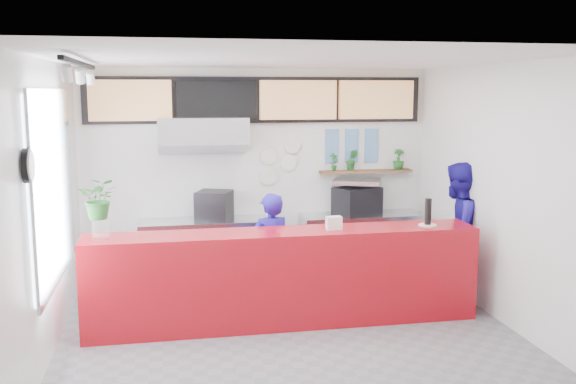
# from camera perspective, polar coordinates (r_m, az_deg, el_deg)

# --- Properties ---
(floor) EXTENTS (5.00, 5.00, 0.00)m
(floor) POSITION_cam_1_polar(r_m,az_deg,el_deg) (7.25, 0.28, -12.67)
(floor) COLOR slate
(floor) RESTS_ON ground
(ceiling) EXTENTS (5.00, 5.00, 0.00)m
(ceiling) POSITION_cam_1_polar(r_m,az_deg,el_deg) (6.75, 0.30, 11.72)
(ceiling) COLOR silver
(wall_back) EXTENTS (5.00, 0.00, 5.00)m
(wall_back) POSITION_cam_1_polar(r_m,az_deg,el_deg) (9.28, -2.71, 1.68)
(wall_back) COLOR white
(wall_back) RESTS_ON ground
(wall_left) EXTENTS (0.00, 5.00, 5.00)m
(wall_left) POSITION_cam_1_polar(r_m,az_deg,el_deg) (6.82, -20.79, -1.54)
(wall_left) COLOR white
(wall_left) RESTS_ON ground
(wall_right) EXTENTS (0.00, 5.00, 5.00)m
(wall_right) POSITION_cam_1_polar(r_m,az_deg,el_deg) (7.72, 18.80, -0.27)
(wall_right) COLOR white
(wall_right) RESTS_ON ground
(service_counter) EXTENTS (4.50, 0.60, 1.10)m
(service_counter) POSITION_cam_1_polar(r_m,az_deg,el_deg) (7.45, -0.32, -7.62)
(service_counter) COLOR #A30B15
(service_counter) RESTS_ON ground
(cream_band) EXTENTS (5.00, 0.02, 0.80)m
(cream_band) POSITION_cam_1_polar(r_m,az_deg,el_deg) (9.20, -2.75, 8.49)
(cream_band) COLOR beige
(cream_band) RESTS_ON wall_back
(prep_bench) EXTENTS (1.80, 0.60, 0.90)m
(prep_bench) POSITION_cam_1_polar(r_m,az_deg,el_deg) (9.11, -7.40, -5.26)
(prep_bench) COLOR #B2B5BA
(prep_bench) RESTS_ON ground
(panini_oven) EXTENTS (0.58, 0.58, 0.40)m
(panini_oven) POSITION_cam_1_polar(r_m,az_deg,el_deg) (8.98, -6.58, -1.19)
(panini_oven) COLOR black
(panini_oven) RESTS_ON prep_bench
(extraction_hood) EXTENTS (1.20, 0.70, 0.35)m
(extraction_hood) POSITION_cam_1_polar(r_m,az_deg,el_deg) (8.80, -7.60, 5.46)
(extraction_hood) COLOR #B2B5BA
(extraction_hood) RESTS_ON ceiling
(hood_lip) EXTENTS (1.20, 0.69, 0.31)m
(hood_lip) POSITION_cam_1_polar(r_m,az_deg,el_deg) (8.81, -7.57, 4.17)
(hood_lip) COLOR #B2B5BA
(hood_lip) RESTS_ON ceiling
(right_bench) EXTENTS (1.80, 0.60, 0.90)m
(right_bench) POSITION_cam_1_polar(r_m,az_deg,el_deg) (9.52, 6.61, -4.62)
(right_bench) COLOR #B2B5BA
(right_bench) RESTS_ON ground
(espresso_machine) EXTENTS (0.74, 0.65, 0.40)m
(espresso_machine) POSITION_cam_1_polar(r_m,az_deg,el_deg) (9.36, 6.15, -0.79)
(espresso_machine) COLOR black
(espresso_machine) RESTS_ON right_bench
(espresso_tray) EXTENTS (0.80, 0.69, 0.06)m
(espresso_tray) POSITION_cam_1_polar(r_m,az_deg,el_deg) (9.32, 6.18, 0.93)
(espresso_tray) COLOR #ACAEB4
(espresso_tray) RESTS_ON espresso_machine
(herb_shelf) EXTENTS (1.40, 0.18, 0.04)m
(herb_shelf) POSITION_cam_1_polar(r_m,az_deg,el_deg) (9.55, 6.93, 1.83)
(herb_shelf) COLOR brown
(herb_shelf) RESTS_ON wall_back
(menu_board_far_left) EXTENTS (1.10, 0.10, 0.55)m
(menu_board_far_left) POSITION_cam_1_polar(r_m,az_deg,el_deg) (9.01, -13.84, 7.91)
(menu_board_far_left) COLOR tan
(menu_board_far_left) RESTS_ON wall_back
(menu_board_mid_left) EXTENTS (1.10, 0.10, 0.55)m
(menu_board_mid_left) POSITION_cam_1_polar(r_m,az_deg,el_deg) (9.02, -6.40, 8.12)
(menu_board_mid_left) COLOR black
(menu_board_mid_left) RESTS_ON wall_back
(menu_board_mid_right) EXTENTS (1.10, 0.10, 0.55)m
(menu_board_mid_right) POSITION_cam_1_polar(r_m,az_deg,el_deg) (9.19, 0.91, 8.18)
(menu_board_mid_right) COLOR tan
(menu_board_mid_right) RESTS_ON wall_back
(menu_board_far_right) EXTENTS (1.10, 0.10, 0.55)m
(menu_board_far_right) POSITION_cam_1_polar(r_m,az_deg,el_deg) (9.50, 7.84, 8.13)
(menu_board_far_right) COLOR tan
(menu_board_far_right) RESTS_ON wall_back
(soffit) EXTENTS (4.80, 0.04, 0.65)m
(soffit) POSITION_cam_1_polar(r_m,az_deg,el_deg) (9.17, -2.72, 8.17)
(soffit) COLOR black
(soffit) RESTS_ON wall_back
(window_pane) EXTENTS (0.04, 2.20, 1.90)m
(window_pane) POSITION_cam_1_polar(r_m,az_deg,el_deg) (7.08, -20.23, 0.49)
(window_pane) COLOR silver
(window_pane) RESTS_ON wall_left
(window_frame) EXTENTS (0.03, 2.30, 2.00)m
(window_frame) POSITION_cam_1_polar(r_m,az_deg,el_deg) (7.08, -20.07, 0.50)
(window_frame) COLOR #B2B5BA
(window_frame) RESTS_ON wall_left
(wall_clock_rim) EXTENTS (0.05, 0.30, 0.30)m
(wall_clock_rim) POSITION_cam_1_polar(r_m,az_deg,el_deg) (5.86, -22.17, 2.18)
(wall_clock_rim) COLOR black
(wall_clock_rim) RESTS_ON wall_left
(wall_clock_face) EXTENTS (0.02, 0.26, 0.26)m
(wall_clock_face) POSITION_cam_1_polar(r_m,az_deg,el_deg) (5.86, -21.89, 2.19)
(wall_clock_face) COLOR white
(wall_clock_face) RESTS_ON wall_left
(track_rail) EXTENTS (0.05, 2.40, 0.04)m
(track_rail) POSITION_cam_1_polar(r_m,az_deg,el_deg) (6.67, -18.04, 10.81)
(track_rail) COLOR black
(track_rail) RESTS_ON ceiling
(dec_plate_a) EXTENTS (0.24, 0.03, 0.24)m
(dec_plate_a) POSITION_cam_1_polar(r_m,az_deg,el_deg) (9.25, -1.77, 3.22)
(dec_plate_a) COLOR silver
(dec_plate_a) RESTS_ON wall_back
(dec_plate_b) EXTENTS (0.24, 0.03, 0.24)m
(dec_plate_b) POSITION_cam_1_polar(r_m,az_deg,el_deg) (9.31, 0.06, 2.64)
(dec_plate_b) COLOR silver
(dec_plate_b) RESTS_ON wall_back
(dec_plate_c) EXTENTS (0.24, 0.03, 0.24)m
(dec_plate_c) POSITION_cam_1_polar(r_m,az_deg,el_deg) (9.28, -1.76, 1.38)
(dec_plate_c) COLOR silver
(dec_plate_c) RESTS_ON wall_back
(dec_plate_d) EXTENTS (0.24, 0.03, 0.24)m
(dec_plate_d) POSITION_cam_1_polar(r_m,az_deg,el_deg) (9.30, 0.36, 4.18)
(dec_plate_d) COLOR silver
(dec_plate_d) RESTS_ON wall_back
(photo_frame_a) EXTENTS (0.20, 0.02, 0.25)m
(photo_frame_a) POSITION_cam_1_polar(r_m,az_deg,el_deg) (9.43, 3.94, 4.84)
(photo_frame_a) COLOR #598CBF
(photo_frame_a) RESTS_ON wall_back
(photo_frame_b) EXTENTS (0.20, 0.02, 0.25)m
(photo_frame_b) POSITION_cam_1_polar(r_m,az_deg,el_deg) (9.51, 5.69, 4.85)
(photo_frame_b) COLOR #598CBF
(photo_frame_b) RESTS_ON wall_back
(photo_frame_c) EXTENTS (0.20, 0.02, 0.25)m
(photo_frame_c) POSITION_cam_1_polar(r_m,az_deg,el_deg) (9.60, 7.41, 4.86)
(photo_frame_c) COLOR #598CBF
(photo_frame_c) RESTS_ON wall_back
(photo_frame_d) EXTENTS (0.20, 0.02, 0.25)m
(photo_frame_d) POSITION_cam_1_polar(r_m,az_deg,el_deg) (9.45, 3.92, 3.33)
(photo_frame_d) COLOR #598CBF
(photo_frame_d) RESTS_ON wall_back
(photo_frame_e) EXTENTS (0.20, 0.02, 0.25)m
(photo_frame_e) POSITION_cam_1_polar(r_m,az_deg,el_deg) (9.53, 5.67, 3.35)
(photo_frame_e) COLOR #598CBF
(photo_frame_e) RESTS_ON wall_back
(photo_frame_f) EXTENTS (0.20, 0.02, 0.25)m
(photo_frame_f) POSITION_cam_1_polar(r_m,az_deg,el_deg) (9.62, 7.38, 3.37)
(photo_frame_f) COLOR #598CBF
(photo_frame_f) RESTS_ON wall_back
(staff_center) EXTENTS (0.61, 0.47, 1.46)m
(staff_center) POSITION_cam_1_polar(r_m,az_deg,el_deg) (7.83, -1.58, -5.41)
(staff_center) COLOR navy
(staff_center) RESTS_ON ground
(staff_right) EXTENTS (1.09, 1.03, 1.77)m
(staff_right) POSITION_cam_1_polar(r_m,az_deg,el_deg) (8.64, 14.75, -3.28)
(staff_right) COLOR navy
(staff_right) RESTS_ON ground
(herb_a) EXTENTS (0.16, 0.14, 0.26)m
(herb_a) POSITION_cam_1_polar(r_m,az_deg,el_deg) (9.39, 4.10, 2.69)
(herb_a) COLOR #226224
(herb_a) RESTS_ON herb_shelf
(herb_b) EXTENTS (0.20, 0.18, 0.31)m
(herb_b) POSITION_cam_1_polar(r_m,az_deg,el_deg) (9.46, 5.71, 2.86)
(herb_b) COLOR #226224
(herb_b) RESTS_ON herb_shelf
(herb_d) EXTENTS (0.19, 0.18, 0.30)m
(herb_d) POSITION_cam_1_polar(r_m,az_deg,el_deg) (9.69, 9.80, 2.90)
(herb_d) COLOR #226224
(herb_d) RESTS_ON herb_shelf
(glass_vase) EXTENTS (0.24, 0.24, 0.22)m
(glass_vase) POSITION_cam_1_polar(r_m,az_deg,el_deg) (7.18, -16.31, -3.16)
(glass_vase) COLOR silver
(glass_vase) RESTS_ON service_counter
(basil_vase) EXTENTS (0.43, 0.38, 0.45)m
(basil_vase) POSITION_cam_1_polar(r_m,az_deg,el_deg) (7.12, -16.43, -0.56)
(basil_vase) COLOR #226224
(basil_vase) RESTS_ON glass_vase
(napkin_holder) EXTENTS (0.18, 0.12, 0.15)m
(napkin_holder) POSITION_cam_1_polar(r_m,az_deg,el_deg) (7.39, 4.10, -2.77)
(napkin_holder) COLOR silver
(napkin_holder) RESTS_ON service_counter
(white_plate) EXTENTS (0.21, 0.21, 0.02)m
(white_plate) POSITION_cam_1_polar(r_m,az_deg,el_deg) (7.77, 12.30, -2.89)
(white_plate) COLOR silver
(white_plate) RESTS_ON service_counter
(pepper_mill) EXTENTS (0.08, 0.08, 0.31)m
(pepper_mill) POSITION_cam_1_polar(r_m,az_deg,el_deg) (7.73, 12.34, -1.71)
(pepper_mill) COLOR black
(pepper_mill) RESTS_ON white_plate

